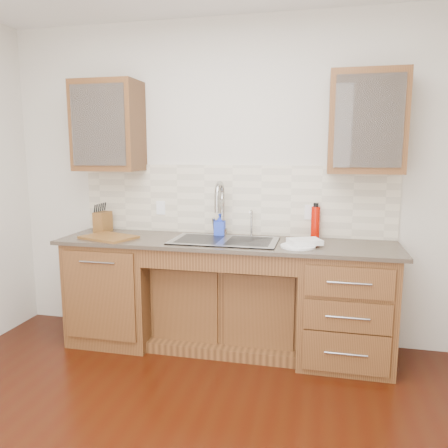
% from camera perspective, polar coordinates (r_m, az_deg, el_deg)
% --- Properties ---
extents(wall_back, '(4.00, 0.10, 2.70)m').
position_cam_1_polar(wall_back, '(3.79, 1.34, 5.45)').
color(wall_back, beige).
rests_on(wall_back, ground).
extents(base_cabinet_left, '(0.70, 0.62, 0.88)m').
position_cam_1_polar(base_cabinet_left, '(3.93, -13.66, -8.22)').
color(base_cabinet_left, '#593014').
rests_on(base_cabinet_left, ground).
extents(base_cabinet_center, '(1.20, 0.44, 0.70)m').
position_cam_1_polar(base_cabinet_center, '(3.73, 0.45, -10.34)').
color(base_cabinet_center, '#593014').
rests_on(base_cabinet_center, ground).
extents(base_cabinet_right, '(0.70, 0.62, 0.88)m').
position_cam_1_polar(base_cabinet_right, '(3.55, 15.54, -10.22)').
color(base_cabinet_right, '#593014').
rests_on(base_cabinet_right, ground).
extents(countertop, '(2.70, 0.65, 0.03)m').
position_cam_1_polar(countertop, '(3.49, 0.09, -2.45)').
color(countertop, '#84705B').
rests_on(countertop, base_cabinet_left).
extents(backsplash, '(2.70, 0.02, 0.59)m').
position_cam_1_polar(backsplash, '(3.74, 1.14, 3.17)').
color(backsplash, beige).
rests_on(backsplash, wall_back).
extents(sink, '(0.84, 0.46, 0.19)m').
position_cam_1_polar(sink, '(3.49, 0.04, -3.62)').
color(sink, '#9E9EA5').
rests_on(sink, countertop).
extents(faucet, '(0.04, 0.04, 0.40)m').
position_cam_1_polar(faucet, '(3.67, -0.24, 1.56)').
color(faucet, '#999993').
rests_on(faucet, countertop).
extents(filter_tap, '(0.02, 0.02, 0.24)m').
position_cam_1_polar(filter_tap, '(3.65, 3.63, 0.21)').
color(filter_tap, '#999993').
rests_on(filter_tap, countertop).
extents(upper_cabinet_left, '(0.55, 0.34, 0.75)m').
position_cam_1_polar(upper_cabinet_left, '(3.93, -14.87, 12.22)').
color(upper_cabinet_left, '#593014').
rests_on(upper_cabinet_left, wall_back).
extents(upper_cabinet_right, '(0.55, 0.34, 0.75)m').
position_cam_1_polar(upper_cabinet_right, '(3.50, 18.12, 12.45)').
color(upper_cabinet_right, '#593014').
rests_on(upper_cabinet_right, wall_back).
extents(outlet_left, '(0.08, 0.01, 0.12)m').
position_cam_1_polar(outlet_left, '(3.92, -8.25, 2.11)').
color(outlet_left, white).
rests_on(outlet_left, backsplash).
extents(outlet_right, '(0.08, 0.01, 0.12)m').
position_cam_1_polar(outlet_right, '(3.66, 11.11, 1.53)').
color(outlet_right, white).
rests_on(outlet_right, backsplash).
extents(soap_bottle, '(0.09, 0.09, 0.19)m').
position_cam_1_polar(soap_bottle, '(3.66, -0.57, -0.11)').
color(soap_bottle, blue).
rests_on(soap_bottle, countertop).
extents(water_bottle, '(0.08, 0.08, 0.26)m').
position_cam_1_polar(water_bottle, '(3.62, 11.84, 0.15)').
color(water_bottle, '#BD0E00').
rests_on(water_bottle, countertop).
extents(plate, '(0.34, 0.34, 0.01)m').
position_cam_1_polar(plate, '(3.30, 9.63, -2.88)').
color(plate, white).
rests_on(plate, countertop).
extents(dish_towel, '(0.29, 0.25, 0.04)m').
position_cam_1_polar(dish_towel, '(3.34, 10.49, -2.27)').
color(dish_towel, white).
rests_on(dish_towel, plate).
extents(knife_block, '(0.12, 0.17, 0.18)m').
position_cam_1_polar(knife_block, '(4.00, -15.55, 0.27)').
color(knife_block, '#A2824C').
rests_on(knife_block, countertop).
extents(cutting_board, '(0.49, 0.42, 0.02)m').
position_cam_1_polar(cutting_board, '(3.71, -14.82, -1.67)').
color(cutting_board, '#A16F25').
rests_on(cutting_board, countertop).
extents(cup_left_a, '(0.13, 0.13, 0.09)m').
position_cam_1_polar(cup_left_a, '(3.95, -15.57, 11.37)').
color(cup_left_a, white).
rests_on(cup_left_a, upper_cabinet_left).
extents(cup_left_b, '(0.13, 0.13, 0.10)m').
position_cam_1_polar(cup_left_b, '(3.88, -13.61, 11.56)').
color(cup_left_b, silver).
rests_on(cup_left_b, upper_cabinet_left).
extents(cup_right_a, '(0.14, 0.14, 0.11)m').
position_cam_1_polar(cup_right_a, '(3.49, 16.00, 11.80)').
color(cup_right_a, white).
rests_on(cup_right_a, upper_cabinet_right).
extents(cup_right_b, '(0.11, 0.11, 0.08)m').
position_cam_1_polar(cup_right_b, '(3.51, 19.96, 11.39)').
color(cup_right_b, white).
rests_on(cup_right_b, upper_cabinet_right).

